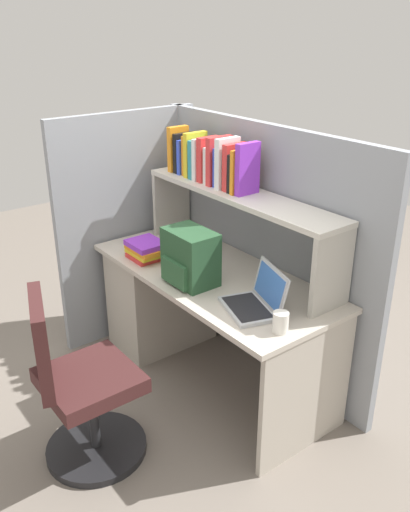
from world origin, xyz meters
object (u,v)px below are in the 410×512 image
object	(u,v)px
laptop	(257,300)
computer_mouse	(161,244)
backpack	(190,258)
office_chair	(79,392)
paper_cup	(281,322)

from	to	relation	value
laptop	computer_mouse	distance (m)	0.99
backpack	computer_mouse	xyz separation A→B (m)	(-0.53, 0.15, -0.13)
computer_mouse	office_chair	distance (m)	1.16
backpack	computer_mouse	world-z (taller)	backpack
laptop	paper_cup	size ratio (longest dim) A/B	3.65
computer_mouse	office_chair	bearing A→B (deg)	-54.58
laptop	computer_mouse	bearing A→B (deg)	176.19
office_chair	paper_cup	bearing A→B (deg)	-107.92
paper_cup	office_chair	distance (m)	1.05
laptop	paper_cup	bearing A→B (deg)	-14.21
paper_cup	laptop	bearing A→B (deg)	165.79
backpack	paper_cup	world-z (taller)	backpack
computer_mouse	laptop	bearing A→B (deg)	-3.23
backpack	laptop	bearing A→B (deg)	10.61
backpack	office_chair	bearing A→B (deg)	-82.21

